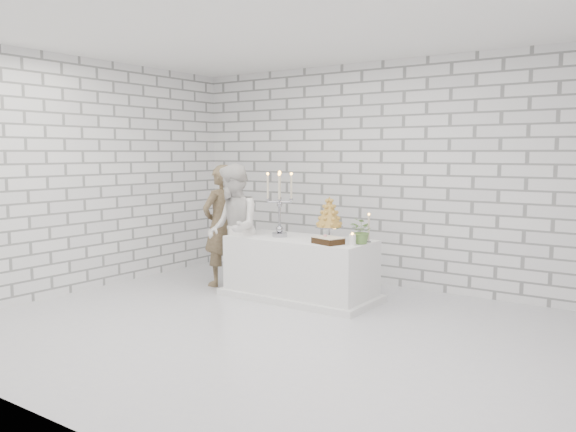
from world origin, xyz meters
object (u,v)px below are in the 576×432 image
(groom, at_px, (221,225))
(cake_table, at_px, (300,268))
(candelabra, at_px, (280,204))
(croquembouche, at_px, (329,218))
(bride, at_px, (233,229))

(groom, bearing_deg, cake_table, 97.45)
(groom, relative_size, candelabra, 1.99)
(groom, bearing_deg, croquembouche, 99.19)
(bride, bearing_deg, cake_table, 59.96)
(cake_table, height_order, groom, groom)
(cake_table, relative_size, candelabra, 2.20)
(bride, xyz_separation_m, croquembouche, (1.23, 0.31, 0.19))
(bride, bearing_deg, candelabra, 62.68)
(bride, relative_size, candelabra, 2.02)
(cake_table, distance_m, candelabra, 0.83)
(candelabra, bearing_deg, cake_table, 10.86)
(groom, height_order, candelabra, groom)
(candelabra, relative_size, croquembouche, 1.55)
(cake_table, bearing_deg, croquembouche, 7.67)
(cake_table, height_order, bride, bride)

